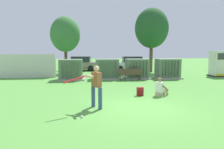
% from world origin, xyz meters
% --- Properties ---
extents(ground_plane, '(96.00, 96.00, 0.00)m').
position_xyz_m(ground_plane, '(0.00, 0.00, 0.00)').
color(ground_plane, '#51933D').
extents(fence_panel, '(4.80, 0.12, 2.00)m').
position_xyz_m(fence_panel, '(-7.12, 10.50, 1.00)').
color(fence_panel, beige).
rests_on(fence_panel, ground).
extents(transformer_west, '(2.10, 1.70, 1.62)m').
position_xyz_m(transformer_west, '(-3.31, 8.84, 0.79)').
color(transformer_west, '#9E9B93').
rests_on(transformer_west, ground).
extents(transformer_mid_west, '(2.10, 1.70, 1.62)m').
position_xyz_m(transformer_mid_west, '(-0.43, 9.00, 0.79)').
color(transformer_mid_west, '#9E9B93').
rests_on(transformer_mid_west, ground).
extents(transformer_mid_east, '(2.10, 1.70, 1.62)m').
position_xyz_m(transformer_mid_east, '(2.05, 8.95, 0.79)').
color(transformer_mid_east, '#9E9B93').
rests_on(transformer_mid_east, ground).
extents(transformer_east, '(2.10, 1.70, 1.62)m').
position_xyz_m(transformer_east, '(4.62, 8.81, 0.79)').
color(transformer_east, '#9E9B93').
rests_on(transformer_east, ground).
extents(generator_enclosure, '(1.60, 1.40, 2.30)m').
position_xyz_m(generator_enclosure, '(9.72, 9.49, 1.14)').
color(generator_enclosure, '#262626').
rests_on(generator_enclosure, ground).
extents(park_bench, '(1.82, 0.51, 0.92)m').
position_xyz_m(park_bench, '(1.26, 7.92, 0.54)').
color(park_bench, '#4C3828').
rests_on(park_bench, ground).
extents(batter, '(1.46, 1.12, 1.74)m').
position_xyz_m(batter, '(-1.73, 0.29, 0.98)').
color(batter, '#384C75').
rests_on(batter, ground).
extents(sports_ball, '(0.09, 0.09, 0.09)m').
position_xyz_m(sports_ball, '(-2.26, -0.92, 0.04)').
color(sports_ball, white).
rests_on(sports_ball, ground).
extents(seated_spectator, '(0.79, 0.67, 0.96)m').
position_xyz_m(seated_spectator, '(1.72, 2.27, 0.38)').
color(seated_spectator, tan).
rests_on(seated_spectator, ground).
extents(backpack, '(0.34, 0.29, 0.44)m').
position_xyz_m(backpack, '(0.67, 2.40, 0.21)').
color(backpack, maroon).
rests_on(backpack, ground).
extents(tree_left, '(2.97, 2.97, 5.68)m').
position_xyz_m(tree_left, '(-4.17, 13.85, 3.90)').
color(tree_left, '#4C3828').
rests_on(tree_left, ground).
extents(tree_center_left, '(3.51, 3.51, 6.70)m').
position_xyz_m(tree_center_left, '(4.74, 13.84, 4.60)').
color(tree_center_left, brown).
rests_on(tree_center_left, ground).
extents(parked_car_leftmost, '(4.39, 2.33, 1.62)m').
position_xyz_m(parked_car_leftmost, '(-2.80, 16.37, 0.75)').
color(parked_car_leftmost, gray).
rests_on(parked_car_leftmost, ground).
extents(parked_car_left_of_center, '(4.26, 2.04, 1.62)m').
position_xyz_m(parked_car_left_of_center, '(2.92, 15.53, 0.75)').
color(parked_car_left_of_center, silver).
rests_on(parked_car_left_of_center, ground).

